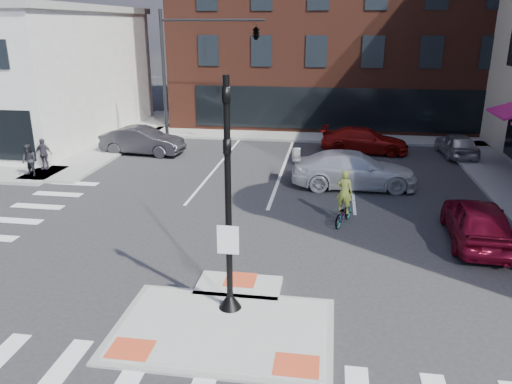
% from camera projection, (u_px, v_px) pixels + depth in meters
% --- Properties ---
extents(ground, '(120.00, 120.00, 0.00)m').
position_uv_depth(ground, '(227.00, 319.00, 12.77)').
color(ground, '#28282B').
rests_on(ground, ground).
extents(refuge_island, '(5.40, 4.65, 0.13)m').
position_uv_depth(refuge_island, '(225.00, 323.00, 12.52)').
color(refuge_island, gray).
rests_on(refuge_island, ground).
extents(sidewalk_nw, '(23.50, 20.50, 0.15)m').
position_uv_depth(sidewalk_nw, '(3.00, 151.00, 29.47)').
color(sidewalk_nw, gray).
rests_on(sidewalk_nw, ground).
extents(sidewalk_n, '(26.00, 3.00, 0.15)m').
position_uv_depth(sidewalk_n, '(340.00, 137.00, 32.93)').
color(sidewalk_n, gray).
rests_on(sidewalk_n, ground).
extents(building_n, '(24.40, 18.40, 15.50)m').
position_uv_depth(building_n, '(344.00, 16.00, 39.82)').
color(building_n, '#4B2217').
rests_on(building_n, ground).
extents(building_far_left, '(10.00, 12.00, 10.00)m').
position_uv_depth(building_far_left, '(282.00, 43.00, 60.46)').
color(building_far_left, slate).
rests_on(building_far_left, ground).
extents(building_far_right, '(12.00, 12.00, 12.00)m').
position_uv_depth(building_far_right, '(391.00, 34.00, 60.15)').
color(building_far_right, brown).
rests_on(building_far_right, ground).
extents(signal_pole, '(0.60, 0.60, 5.98)m').
position_uv_depth(signal_pole, '(229.00, 229.00, 12.39)').
color(signal_pole, black).
rests_on(signal_pole, refuge_island).
extents(mast_arm_signal, '(6.10, 2.24, 8.00)m').
position_uv_depth(mast_arm_signal, '(230.00, 42.00, 28.15)').
color(mast_arm_signal, black).
rests_on(mast_arm_signal, ground).
extents(red_sedan, '(2.14, 4.74, 1.58)m').
position_uv_depth(red_sedan, '(477.00, 221.00, 17.07)').
color(red_sedan, maroon).
rests_on(red_sedan, ground).
extents(white_pickup, '(5.85, 2.69, 1.66)m').
position_uv_depth(white_pickup, '(354.00, 170.00, 22.92)').
color(white_pickup, white).
rests_on(white_pickup, ground).
extents(bg_car_dark, '(4.89, 2.06, 1.57)m').
position_uv_depth(bg_car_dark, '(143.00, 141.00, 28.82)').
color(bg_car_dark, '#27262B').
rests_on(bg_car_dark, ground).
extents(bg_car_silver, '(1.94, 4.12, 1.36)m').
position_uv_depth(bg_car_silver, '(457.00, 145.00, 28.32)').
color(bg_car_silver, '#BBBDC3').
rests_on(bg_car_silver, ground).
extents(bg_car_red, '(5.19, 2.47, 1.46)m').
position_uv_depth(bg_car_red, '(364.00, 140.00, 29.18)').
color(bg_car_red, maroon).
rests_on(bg_car_red, ground).
extents(cyclist, '(1.10, 1.76, 2.12)m').
position_uv_depth(cyclist, '(344.00, 206.00, 18.67)').
color(cyclist, '#3F3F44').
rests_on(cyclist, ground).
extents(pedestrian_a, '(0.89, 0.77, 1.56)m').
position_uv_depth(pedestrian_a, '(29.00, 160.00, 24.13)').
color(pedestrian_a, black).
rests_on(pedestrian_a, sidewalk_nw).
extents(pedestrian_b, '(0.93, 0.39, 1.58)m').
position_uv_depth(pedestrian_b, '(43.00, 154.00, 25.30)').
color(pedestrian_b, '#38313C').
rests_on(pedestrian_b, sidewalk_nw).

